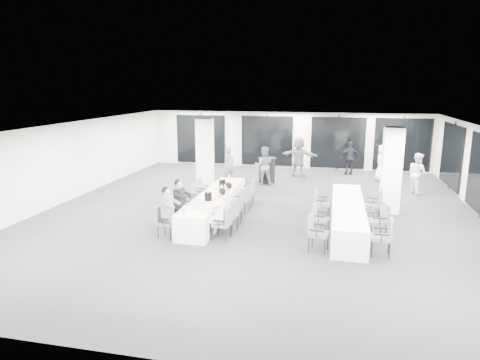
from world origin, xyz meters
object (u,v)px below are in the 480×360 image
object	(u,v)px
standing_guest_b	(264,163)
chair_side_right_far	(375,203)
banquet_table_main	(214,206)
chair_main_right_far	(249,191)
chair_side_right_near	(385,235)
standing_guest_a	(229,163)
chair_side_left_mid	(318,216)
chair_main_left_near	(164,219)
chair_main_left_fourth	(197,195)
chair_main_right_near	(224,221)
chair_side_left_near	(316,230)
chair_side_right_mid	(380,218)
chair_side_left_far	(320,201)
cocktail_table	(267,170)
chair_main_left_mid	(185,201)
standing_guest_h	(418,170)
standing_guest_e	(382,160)
chair_main_left_far	(203,189)
chair_main_right_fourth	(244,198)
chair_main_left_second	(176,209)
banquet_table_side	(348,216)
chair_main_right_mid	(237,205)
standing_guest_f	(299,154)
ice_bucket_near	(208,196)
standing_guest_d	(350,156)
chair_main_right_second	(231,213)
standing_guest_g	(206,155)
ice_bucket_far	(222,183)

from	to	relation	value
standing_guest_b	chair_side_right_far	bearing A→B (deg)	129.05
banquet_table_main	chair_main_right_far	world-z (taller)	chair_main_right_far
chair_side_right_near	standing_guest_a	bearing A→B (deg)	42.27
chair_side_left_mid	chair_main_left_near	bearing A→B (deg)	-58.94
chair_main_left_fourth	chair_side_right_far	xyz separation A→B (m)	(5.76, -0.01, 0.08)
chair_main_left_fourth	standing_guest_a	xyz separation A→B (m)	(0.11, 4.10, 0.38)
chair_main_left_near	chair_main_right_near	distance (m)	1.66
banquet_table_main	standing_guest_b	world-z (taller)	standing_guest_b
chair_side_left_near	chair_side_right_mid	distance (m)	2.14
chair_main_right_far	chair_side_left_far	distance (m)	2.55
chair_side_left_far	standing_guest_b	world-z (taller)	standing_guest_b
cocktail_table	chair_main_left_mid	world-z (taller)	cocktail_table
chair_main_right_near	chair_side_right_mid	xyz separation A→B (m)	(4.10, 1.09, 0.04)
chair_side_right_near	standing_guest_h	world-z (taller)	standing_guest_h
chair_main_left_mid	standing_guest_e	size ratio (longest dim) A/B	0.56
chair_side_left_far	chair_side_right_mid	size ratio (longest dim) A/B	0.96
chair_main_left_near	chair_side_left_near	distance (m)	4.09
chair_main_left_far	chair_main_right_fourth	world-z (taller)	chair_main_right_fourth
chair_side_right_far	standing_guest_a	bearing A→B (deg)	65.79
cocktail_table	chair_main_left_second	xyz separation A→B (m)	(-1.69, -6.36, -0.02)
banquet_table_side	chair_main_right_mid	xyz separation A→B (m)	(-3.26, -0.20, 0.17)
standing_guest_h	cocktail_table	bearing A→B (deg)	57.72
chair_main_right_mid	standing_guest_f	world-z (taller)	standing_guest_f
chair_main_left_far	chair_side_left_far	bearing A→B (deg)	77.52
chair_main_right_far	chair_side_left_far	bearing A→B (deg)	-110.19
chair_side_right_mid	ice_bucket_near	bearing A→B (deg)	75.38
chair_main_left_second	chair_main_right_fourth	size ratio (longest dim) A/B	1.03
chair_main_left_fourth	standing_guest_d	xyz separation A→B (m)	(5.17, 7.01, 0.40)
chair_main_left_near	chair_main_left_fourth	bearing A→B (deg)	-173.99
chair_side_left_mid	standing_guest_a	size ratio (longest dim) A/B	0.50
banquet_table_side	chair_main_right_second	size ratio (longest dim) A/B	5.19
standing_guest_g	chair_side_left_mid	bearing A→B (deg)	-22.15
chair_main_right_second	chair_main_left_fourth	bearing A→B (deg)	49.86
chair_side_left_near	standing_guest_d	bearing A→B (deg)	-176.72
chair_main_left_far	standing_guest_d	xyz separation A→B (m)	(5.17, 6.25, 0.38)
chair_side_right_mid	banquet_table_side	bearing A→B (deg)	39.58
chair_main_left_near	chair_side_right_near	world-z (taller)	chair_side_right_near
chair_main_left_near	chair_main_right_second	world-z (taller)	chair_main_right_second
chair_main_right_fourth	chair_side_right_near	distance (m)	4.94
chair_main_left_near	chair_side_left_far	size ratio (longest dim) A/B	0.96
standing_guest_b	chair_side_left_far	bearing A→B (deg)	114.88
cocktail_table	chair_main_right_fourth	bearing A→B (deg)	-90.35
chair_main_right_near	chair_main_right_mid	world-z (taller)	chair_main_right_mid
chair_side_left_far	standing_guest_h	xyz separation A→B (m)	(3.54, 4.04, 0.36)
chair_main_right_mid	chair_side_left_mid	bearing A→B (deg)	-105.35
ice_bucket_far	chair_main_right_far	bearing A→B (deg)	31.16
chair_side_right_near	chair_main_right_mid	bearing A→B (deg)	70.42
standing_guest_f	ice_bucket_far	bearing A→B (deg)	82.31
chair_side_left_mid	standing_guest_a	distance (m)	6.90
chair_side_left_mid	chair_side_right_near	size ratio (longest dim) A/B	0.91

